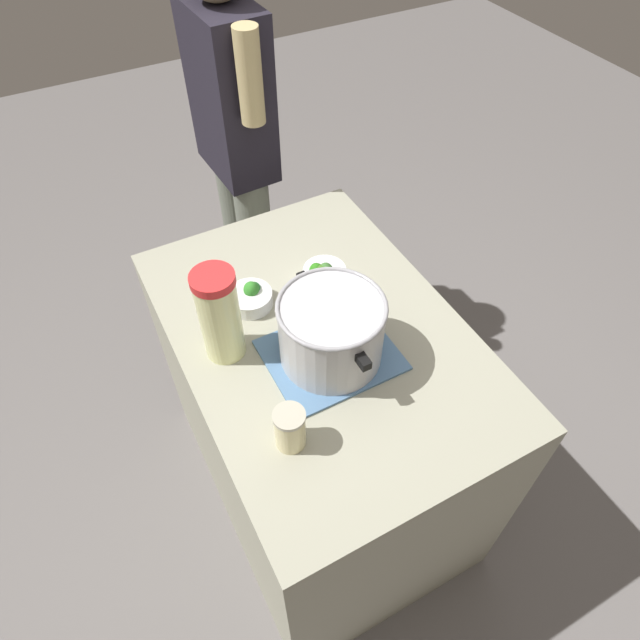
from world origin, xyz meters
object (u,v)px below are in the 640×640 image
at_px(broccoli_bowl_front, 324,274).
at_px(mason_jar, 290,428).
at_px(cooking_pot, 331,330).
at_px(lemonade_pitcher, 220,315).
at_px(person_cook, 238,157).
at_px(broccoli_bowl_center, 251,297).

bearing_deg(broccoli_bowl_front, mason_jar, 143.47).
relative_size(cooking_pot, broccoli_bowl_front, 2.68).
xyz_separation_m(cooking_pot, lemonade_pitcher, (0.15, 0.24, 0.03)).
xyz_separation_m(mason_jar, person_cook, (1.20, -0.36, -0.06)).
bearing_deg(cooking_pot, mason_jar, 131.20).
relative_size(lemonade_pitcher, broccoli_bowl_front, 2.16).
relative_size(cooking_pot, lemonade_pitcher, 1.24).
height_order(mason_jar, person_cook, person_cook).
relative_size(mason_jar, broccoli_bowl_center, 0.91).
distance_m(broccoli_bowl_front, broccoli_bowl_center, 0.23).
xyz_separation_m(cooking_pot, broccoli_bowl_front, (0.26, -0.12, -0.08)).
bearing_deg(cooking_pot, person_cook, -8.32).
relative_size(broccoli_bowl_center, person_cook, 0.08).
relative_size(cooking_pot, mason_jar, 2.92).
height_order(lemonade_pitcher, broccoli_bowl_front, lemonade_pitcher).
height_order(cooking_pot, mason_jar, cooking_pot).
bearing_deg(mason_jar, person_cook, -16.60).
relative_size(lemonade_pitcher, broccoli_bowl_center, 2.14).
bearing_deg(broccoli_bowl_center, broccoli_bowl_front, -95.20).
bearing_deg(broccoli_bowl_front, lemonade_pitcher, 106.54).
xyz_separation_m(broccoli_bowl_front, broccoli_bowl_center, (0.02, 0.23, -0.00)).
xyz_separation_m(broccoli_bowl_front, person_cook, (0.75, -0.03, -0.03)).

